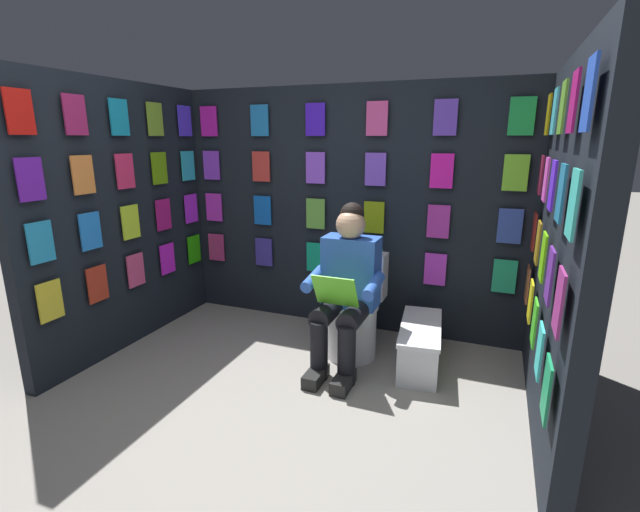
{
  "coord_description": "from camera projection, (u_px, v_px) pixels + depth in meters",
  "views": [
    {
      "loc": [
        -1.17,
        1.72,
        1.62
      ],
      "look_at": [
        -0.1,
        -1.03,
        0.85
      ],
      "focal_mm": 25.13,
      "sensor_mm": 36.0,
      "label": 1
    }
  ],
  "objects": [
    {
      "name": "ground_plane",
      "position": [
        233.0,
        454.0,
        2.38
      ],
      "size": [
        30.0,
        30.0,
        0.0
      ],
      "primitive_type": "plane",
      "color": "gray"
    },
    {
      "name": "display_wall_back",
      "position": [
        347.0,
        210.0,
        3.84
      ],
      "size": [
        3.07,
        0.14,
        2.05
      ],
      "color": "black",
      "rests_on": "ground"
    },
    {
      "name": "display_wall_left",
      "position": [
        561.0,
        252.0,
        2.42
      ],
      "size": [
        0.14,
        1.87,
        2.05
      ],
      "color": "black",
      "rests_on": "ground"
    },
    {
      "name": "display_wall_right",
      "position": [
        122.0,
        217.0,
        3.5
      ],
      "size": [
        0.14,
        1.87,
        2.05
      ],
      "color": "black",
      "rests_on": "ground"
    },
    {
      "name": "toilet",
      "position": [
        355.0,
        312.0,
        3.46
      ],
      "size": [
        0.41,
        0.55,
        0.77
      ],
      "rotation": [
        0.0,
        0.0,
        -0.01
      ],
      "color": "white",
      "rests_on": "ground"
    },
    {
      "name": "person_reading",
      "position": [
        346.0,
        287.0,
        3.18
      ],
      "size": [
        0.53,
        0.68,
        1.19
      ],
      "rotation": [
        0.0,
        0.0,
        -0.01
      ],
      "color": "blue",
      "rests_on": "ground"
    },
    {
      "name": "comic_longbox_near",
      "position": [
        420.0,
        345.0,
        3.27
      ],
      "size": [
        0.36,
        0.77,
        0.32
      ],
      "rotation": [
        0.0,
        0.0,
        0.11
      ],
      "color": "silver",
      "rests_on": "ground"
    }
  ]
}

